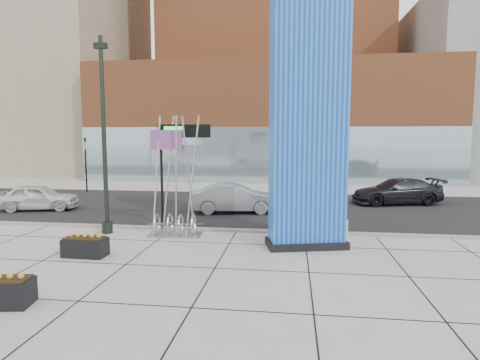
# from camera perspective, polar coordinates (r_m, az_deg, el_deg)

# --- Properties ---
(ground) EXTENTS (160.00, 160.00, 0.00)m
(ground) POSITION_cam_1_polar(r_m,az_deg,el_deg) (14.39, -6.82, -10.93)
(ground) COLOR #9E9991
(ground) RESTS_ON ground
(street_asphalt) EXTENTS (80.00, 12.00, 0.02)m
(street_asphalt) POSITION_cam_1_polar(r_m,az_deg,el_deg) (23.94, -0.89, -3.87)
(street_asphalt) COLOR black
(street_asphalt) RESTS_ON ground
(curb_edge) EXTENTS (80.00, 0.30, 0.12)m
(curb_edge) POSITION_cam_1_polar(r_m,az_deg,el_deg) (18.14, -3.68, -7.05)
(curb_edge) COLOR gray
(curb_edge) RESTS_ON ground
(tower_podium) EXTENTS (34.00, 10.00, 11.00)m
(tower_podium) POSITION_cam_1_polar(r_m,az_deg,el_deg) (40.40, 4.07, 8.11)
(tower_podium) COLOR #AC5B32
(tower_podium) RESTS_ON ground
(tower_glass_front) EXTENTS (34.00, 0.60, 5.00)m
(tower_glass_front) POSITION_cam_1_polar(r_m,az_deg,el_deg) (35.63, 3.57, 3.52)
(tower_glass_front) COLOR #8CA5B2
(tower_glass_front) RESTS_ON ground
(building_beige_left) EXTENTS (18.00, 20.00, 34.00)m
(building_beige_left) POSITION_cam_1_polar(r_m,az_deg,el_deg) (57.15, -25.15, 18.67)
(building_beige_left) COLOR gray
(building_beige_left) RESTS_ON ground
(blue_pylon) EXTENTS (3.22, 2.00, 9.98)m
(blue_pylon) POSITION_cam_1_polar(r_m,az_deg,el_deg) (15.27, 9.69, 8.37)
(blue_pylon) COLOR #0B3CA9
(blue_pylon) RESTS_ON ground
(lamp_post) EXTENTS (0.55, 0.46, 8.40)m
(lamp_post) POSITION_cam_1_polar(r_m,az_deg,el_deg) (18.19, -18.70, 3.43)
(lamp_post) COLOR black
(lamp_post) RESTS_ON ground
(public_art_sculpture) EXTENTS (2.31, 1.25, 5.10)m
(public_art_sculpture) POSITION_cam_1_polar(r_m,az_deg,el_deg) (17.28, -9.19, -3.47)
(public_art_sculpture) COLOR #B6B9BB
(public_art_sculpture) RESTS_ON ground
(overhead_street_sign) EXTENTS (2.23, 0.43, 4.73)m
(overhead_street_sign) POSITION_cam_1_polar(r_m,az_deg,el_deg) (17.20, -8.63, 5.60)
(overhead_street_sign) COLOR black
(overhead_street_sign) RESTS_ON ground
(round_planter_east) EXTENTS (0.94, 0.94, 2.35)m
(round_planter_east) POSITION_cam_1_polar(r_m,az_deg,el_deg) (17.23, 11.25, -4.30)
(round_planter_east) COLOR #99CACE
(round_planter_east) RESTS_ON ground
(round_planter_mid) EXTENTS (1.13, 1.13, 2.82)m
(round_planter_mid) POSITION_cam_1_polar(r_m,az_deg,el_deg) (17.10, 13.31, -3.68)
(round_planter_mid) COLOR #99CACE
(round_planter_mid) RESTS_ON ground
(round_planter_west) EXTENTS (0.87, 0.87, 2.18)m
(round_planter_west) POSITION_cam_1_polar(r_m,az_deg,el_deg) (17.21, 8.58, -4.53)
(round_planter_west) COLOR #99CACE
(round_planter_west) RESTS_ON ground
(box_planter_north) EXTENTS (1.50, 0.77, 0.82)m
(box_planter_north) POSITION_cam_1_polar(r_m,az_deg,el_deg) (15.38, -21.15, -8.73)
(box_planter_north) COLOR black
(box_planter_north) RESTS_ON ground
(box_planter_south) EXTENTS (1.63, 1.00, 0.84)m
(box_planter_south) POSITION_cam_1_polar(r_m,az_deg,el_deg) (12.04, -30.98, -13.37)
(box_planter_south) COLOR black
(box_planter_south) RESTS_ON ground
(car_white_west) EXTENTS (4.63, 2.78, 1.47)m
(car_white_west) POSITION_cam_1_polar(r_m,az_deg,el_deg) (25.61, -26.78, -2.23)
(car_white_west) COLOR white
(car_white_west) RESTS_ON ground
(car_silver_mid) EXTENTS (5.02, 2.40, 1.59)m
(car_silver_mid) POSITION_cam_1_polar(r_m,az_deg,el_deg) (22.13, -0.71, -2.65)
(car_silver_mid) COLOR #9FA1A7
(car_silver_mid) RESTS_ON ground
(car_dark_east) EXTENTS (5.86, 3.42, 1.60)m
(car_dark_east) POSITION_cam_1_polar(r_m,az_deg,el_deg) (26.72, 21.39, -1.53)
(car_dark_east) COLOR black
(car_dark_east) RESTS_ON ground
(traffic_signal) EXTENTS (0.15, 0.18, 4.10)m
(traffic_signal) POSITION_cam_1_polar(r_m,az_deg,el_deg) (32.30, -21.09, 2.46)
(traffic_signal) COLOR black
(traffic_signal) RESTS_ON ground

